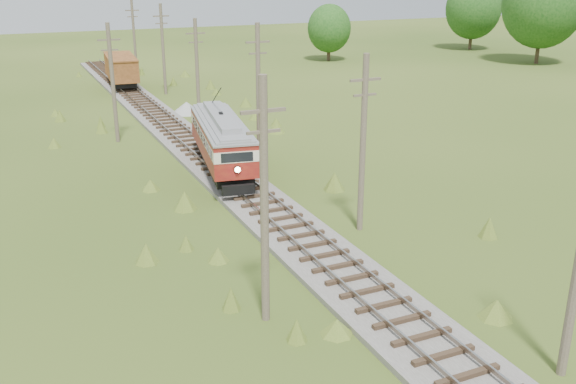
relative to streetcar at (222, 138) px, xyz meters
name	(u,v)px	position (x,y,z in m)	size (l,w,h in m)	color
railbed_main	(200,152)	(0.00, 4.85, -2.20)	(3.60, 96.00, 0.57)	#605B54
streetcar	(222,138)	(0.00, 0.00, 0.00)	(4.36, 11.08, 5.00)	black
gondola	(121,69)	(0.00, 32.79, -0.27)	(3.60, 8.93, 2.89)	black
gravel_pile	(188,108)	(2.96, 18.05, -1.91)	(2.83, 3.00, 1.03)	gray
utility_pole_r_2	(363,143)	(3.30, -11.15, 2.03)	(1.60, 0.30, 8.60)	brown
utility_pole_r_3	(258,92)	(3.20, 1.85, 2.24)	(1.60, 0.30, 9.00)	brown
utility_pole_r_4	(197,69)	(3.00, 14.85, 1.93)	(1.60, 0.30, 8.40)	brown
utility_pole_r_5	(163,48)	(3.40, 27.85, 2.18)	(1.60, 0.30, 8.90)	brown
utility_pole_r_6	(134,37)	(3.20, 40.85, 2.08)	(1.60, 0.30, 8.70)	brown
utility_pole_l_a	(264,202)	(-4.20, -17.15, 2.24)	(1.60, 0.30, 9.00)	brown
utility_pole_l_b	(113,82)	(-4.50, 10.85, 2.03)	(1.60, 0.30, 8.60)	brown
tree_right_4	(544,3)	(54.00, 28.85, 5.35)	(10.50, 10.50, 13.53)	#38281C
tree_right_5	(473,8)	(56.00, 44.85, 3.80)	(8.40, 8.40, 10.82)	#38281C
tree_mid_b	(329,28)	(30.00, 42.85, 1.94)	(5.88, 5.88, 7.57)	#38281C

